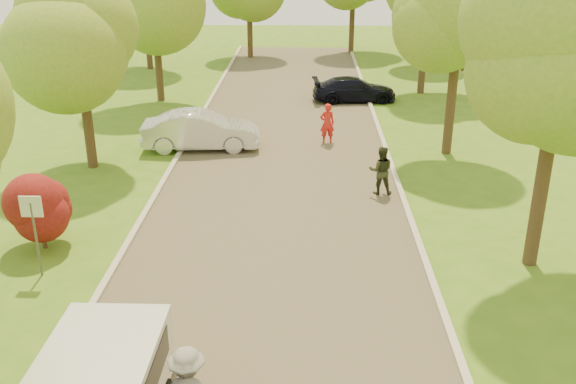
# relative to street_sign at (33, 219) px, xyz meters

# --- Properties ---
(ground) EXTENTS (100.00, 100.00, 0.00)m
(ground) POSITION_rel_street_sign_xyz_m (5.80, -4.00, -1.56)
(ground) COLOR #3E6B19
(ground) RESTS_ON ground
(road) EXTENTS (8.00, 60.00, 0.01)m
(road) POSITION_rel_street_sign_xyz_m (5.80, 4.00, -1.56)
(road) COLOR #4C4438
(road) RESTS_ON ground
(curb_left) EXTENTS (0.18, 60.00, 0.12)m
(curb_left) POSITION_rel_street_sign_xyz_m (1.75, 4.00, -1.50)
(curb_left) COLOR #B2AD9E
(curb_left) RESTS_ON ground
(curb_right) EXTENTS (0.18, 60.00, 0.12)m
(curb_right) POSITION_rel_street_sign_xyz_m (9.85, 4.00, -1.50)
(curb_right) COLOR #B2AD9E
(curb_right) RESTS_ON ground
(street_sign) EXTENTS (0.55, 0.06, 2.17)m
(street_sign) POSITION_rel_street_sign_xyz_m (0.00, 0.00, 0.00)
(street_sign) COLOR #59595E
(street_sign) RESTS_ON ground
(red_shrub) EXTENTS (1.70, 1.70, 1.95)m
(red_shrub) POSITION_rel_street_sign_xyz_m (-0.50, 1.50, -0.47)
(red_shrub) COLOR #382619
(red_shrub) RESTS_ON ground
(tree_l_midb) EXTENTS (4.30, 4.20, 6.62)m
(tree_l_midb) POSITION_rel_street_sign_xyz_m (-1.01, 8.00, 3.02)
(tree_l_midb) COLOR #382619
(tree_l_midb) RESTS_ON ground
(tree_r_mida) EXTENTS (5.13, 5.00, 7.95)m
(tree_r_mida) POSITION_rel_street_sign_xyz_m (12.82, 1.00, 3.97)
(tree_r_mida) COLOR #382619
(tree_r_mida) RESTS_ON ground
(tree_r_midb) EXTENTS (4.51, 4.40, 7.01)m
(tree_r_midb) POSITION_rel_street_sign_xyz_m (12.40, 10.00, 3.32)
(tree_r_midb) COLOR #382619
(tree_r_midb) RESTS_ON ground
(silver_sedan) EXTENTS (4.71, 1.95, 1.51)m
(silver_sedan) POSITION_rel_street_sign_xyz_m (2.50, 10.21, -0.81)
(silver_sedan) COLOR silver
(silver_sedan) RESTS_ON ground
(dark_sedan) EXTENTS (4.36, 2.12, 1.22)m
(dark_sedan) POSITION_rel_street_sign_xyz_m (9.10, 18.08, -0.95)
(dark_sedan) COLOR black
(dark_sedan) RESTS_ON ground
(person_striped) EXTENTS (0.67, 0.51, 1.66)m
(person_striped) POSITION_rel_street_sign_xyz_m (7.53, 11.11, -0.73)
(person_striped) COLOR red
(person_striped) RESTS_ON ground
(person_olive) EXTENTS (0.82, 0.65, 1.64)m
(person_olive) POSITION_rel_street_sign_xyz_m (9.15, 5.69, -0.74)
(person_olive) COLOR #292D1B
(person_olive) RESTS_ON ground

